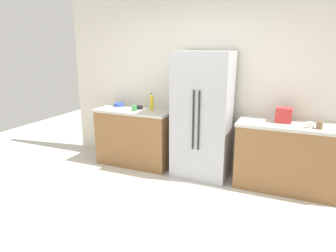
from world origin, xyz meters
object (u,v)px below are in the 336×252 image
Objects in this scene: cup_b at (310,125)px; cup_c at (134,108)px; cup_a at (320,125)px; bowl_a at (138,107)px; bowl_b at (119,104)px; refrigerator at (203,116)px; bottle_a at (152,103)px; toaster at (284,115)px.

cup_b is 2.52m from cup_c.
bowl_a is at bearing 175.83° from cup_a.
refrigerator is at bearing -4.81° from bowl_b.
bowl_b is at bearing 175.19° from refrigerator.
bottle_a is 3.35× the size of cup_b.
cup_a is (1.53, -0.11, 0.05)m from refrigerator.
bottle_a reaches higher than bowl_b.
toaster is (1.10, 0.07, 0.10)m from refrigerator.
bowl_a is 0.92× the size of bowl_b.
cup_c is at bearing -175.33° from refrigerator.
bowl_a is (-2.21, 0.01, -0.07)m from toaster.
cup_b is at bearing -0.45° from cup_c.
cup_a is 0.59× the size of bowl_b.
bottle_a is at bearing -6.76° from bowl_b.
bowl_a is at bearing 98.13° from cup_c.
bowl_a is (-0.02, 0.17, -0.02)m from cup_c.
bottle_a is at bearing 30.52° from cup_c.
bowl_a is at bearing 179.86° from toaster.
bottle_a is 0.28m from bowl_a.
cup_b is (-0.10, 0.01, -0.01)m from cup_a.
cup_a is at bearing -3.92° from bottle_a.
bowl_a is (-1.11, 0.08, 0.02)m from refrigerator.
refrigerator reaches higher than cup_b.
refrigerator is 19.58× the size of cup_a.
cup_a reaches higher than cup_b.
cup_b is (2.28, -0.16, -0.08)m from bottle_a.
cup_b is at bearing 177.15° from cup_a.
bowl_a is at bearing 175.96° from refrigerator.
cup_b is 0.56× the size of bowl_a.
toaster reaches higher than cup_c.
bowl_b is (-3.04, 0.24, -0.02)m from cup_a.
toaster is 0.38m from cup_b.
refrigerator reaches higher than cup_c.
bowl_a is at bearing 175.78° from cup_b.
cup_b is at bearing -4.59° from bowl_b.
cup_b is at bearing -3.97° from bottle_a.
refrigerator is at bearing -4.04° from bowl_a.
bowl_b is (-0.66, 0.08, -0.09)m from bottle_a.
cup_a is at bearing -23.53° from toaster.
cup_c is 0.52× the size of bowl_b.
bottle_a is 0.67m from bowl_b.
cup_a reaches higher than cup_c.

